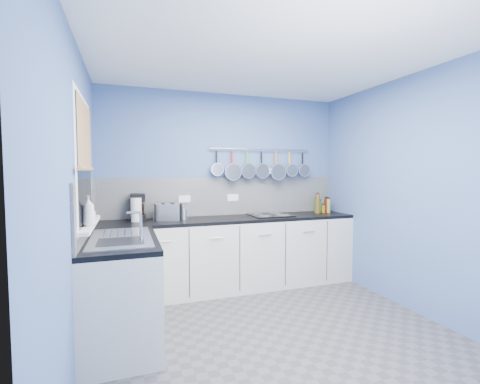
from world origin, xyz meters
TOP-DOWN VIEW (x-y plane):
  - floor at (0.00, 0.00)m, footprint 3.20×3.00m
  - ceiling at (0.00, 0.00)m, footprint 3.20×3.00m
  - wall_back at (0.00, 1.51)m, footprint 3.20×0.02m
  - wall_front at (0.00, -1.51)m, footprint 3.20×0.02m
  - wall_left at (-1.61, 0.00)m, footprint 0.02×3.00m
  - wall_right at (1.61, 0.00)m, footprint 0.02×3.00m
  - backsplash_back at (0.00, 1.49)m, footprint 3.20×0.02m
  - backsplash_left at (-1.59, 0.60)m, footprint 0.02×1.80m
  - cabinet_run_back at (0.00, 1.20)m, footprint 3.20×0.60m
  - worktop_back at (0.00, 1.20)m, footprint 3.20×0.60m
  - cabinet_run_left at (-1.30, 0.30)m, footprint 0.60×1.20m
  - worktop_left at (-1.30, 0.30)m, footprint 0.60×1.20m
  - window_frame at (-1.58, 0.30)m, footprint 0.01×1.00m
  - window_glass at (-1.57, 0.30)m, footprint 0.01×0.90m
  - bamboo_blind at (-1.56, 0.30)m, footprint 0.01×0.90m
  - window_sill at (-1.55, 0.30)m, footprint 0.10×0.98m
  - sink_unit at (-1.30, 0.30)m, footprint 0.50×0.95m
  - mixer_tap at (-1.14, 0.12)m, footprint 0.12×0.08m
  - socket_left at (-0.55, 1.48)m, footprint 0.15×0.01m
  - socket_right at (0.10, 1.48)m, footprint 0.15×0.01m
  - pot_rail at (0.50, 1.45)m, footprint 1.45×0.02m
  - soap_bottle_a at (-1.53, 0.10)m, footprint 0.12×0.12m
  - soap_bottle_b at (-1.53, 0.12)m, footprint 0.10×0.10m
  - paper_towel at (-1.15, 1.26)m, footprint 0.14×0.14m
  - coffee_maker at (-1.12, 1.34)m, footprint 0.19×0.21m
  - toaster at (-0.79, 1.25)m, footprint 0.34×0.25m
  - canister at (-0.61, 1.24)m, footprint 0.10×0.10m
  - hob at (0.53, 1.22)m, footprint 0.52×0.46m
  - pan_0 at (-0.13, 1.44)m, footprint 0.17×0.08m
  - pan_1 at (0.08, 1.44)m, footprint 0.23×0.09m
  - pan_2 at (0.29, 1.44)m, footprint 0.21×0.09m
  - pan_3 at (0.50, 1.44)m, footprint 0.21×0.08m
  - pan_4 at (0.71, 1.44)m, footprint 0.23×0.13m
  - pan_5 at (0.92, 1.44)m, footprint 0.18×0.12m
  - pan_6 at (1.14, 1.44)m, footprint 0.18×0.08m
  - condiment_0 at (1.46, 1.32)m, footprint 0.06×0.06m
  - condiment_1 at (1.34, 1.31)m, footprint 0.05×0.05m
  - condiment_2 at (1.28, 1.30)m, footprint 0.07×0.07m
  - condiment_3 at (1.44, 1.23)m, footprint 0.05×0.05m
  - condiment_4 at (1.36, 1.24)m, footprint 0.05×0.05m
  - condiment_5 at (1.26, 1.23)m, footprint 0.06×0.06m

SIDE VIEW (x-z plane):
  - floor at x=0.00m, z-range -0.02..0.00m
  - cabinet_run_back at x=0.00m, z-range 0.00..0.86m
  - cabinet_run_left at x=-1.30m, z-range 0.00..0.86m
  - worktop_back at x=0.00m, z-range 0.86..0.90m
  - worktop_left at x=-1.30m, z-range 0.86..0.90m
  - sink_unit at x=-1.30m, z-range 0.90..0.91m
  - hob at x=0.53m, z-range 0.90..0.91m
  - condiment_4 at x=1.36m, z-range 0.90..1.01m
  - canister at x=-0.61m, z-range 0.90..1.03m
  - condiment_1 at x=1.34m, z-range 0.90..1.07m
  - toaster at x=-0.79m, z-range 0.90..1.09m
  - condiment_0 at x=1.46m, z-range 0.90..1.10m
  - condiment_3 at x=1.44m, z-range 0.90..1.10m
  - condiment_2 at x=1.28m, z-range 0.90..1.10m
  - mixer_tap at x=-1.14m, z-range 0.90..1.16m
  - condiment_5 at x=1.26m, z-range 0.90..1.17m
  - window_sill at x=-1.55m, z-range 1.02..1.05m
  - paper_towel at x=-1.15m, z-range 0.90..1.17m
  - coffee_maker at x=-1.12m, z-range 0.90..1.22m
  - socket_left at x=-0.55m, z-range 1.09..1.18m
  - socket_right at x=0.10m, z-range 1.09..1.18m
  - soap_bottle_b at x=-1.53m, z-range 1.05..1.22m
  - backsplash_back at x=0.00m, z-range 0.90..1.40m
  - backsplash_left at x=-1.59m, z-range 0.90..1.40m
  - soap_bottle_a at x=-1.53m, z-range 1.05..1.29m
  - wall_back at x=0.00m, z-range 0.00..2.50m
  - wall_front at x=0.00m, z-range 0.00..2.50m
  - wall_left at x=-1.61m, z-range 0.00..2.50m
  - wall_right at x=1.61m, z-range 0.00..2.50m
  - window_glass at x=-1.57m, z-range 1.05..2.05m
  - window_frame at x=-1.58m, z-range 1.00..2.10m
  - pan_1 at x=0.08m, z-range 1.36..1.78m
  - pan_4 at x=0.71m, z-range 1.36..1.78m
  - pan_3 at x=0.50m, z-range 1.38..1.78m
  - pan_2 at x=0.29m, z-range 1.38..1.78m
  - pan_6 at x=1.14m, z-range 1.41..1.78m
  - pan_5 at x=0.92m, z-range 1.41..1.78m
  - pan_0 at x=-0.13m, z-range 1.42..1.78m
  - bamboo_blind at x=-1.56m, z-range 1.50..2.05m
  - pot_rail at x=0.50m, z-range 1.77..1.79m
  - ceiling at x=0.00m, z-range 2.50..2.52m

